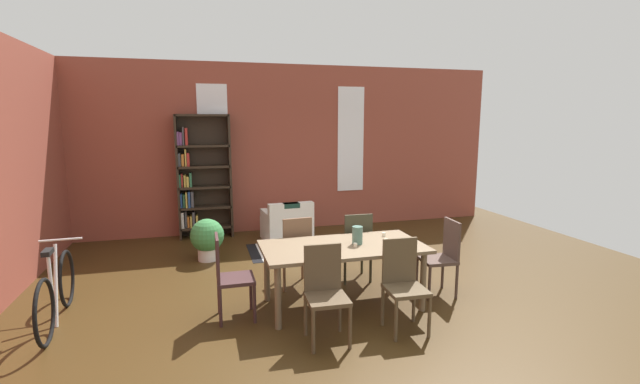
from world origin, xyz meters
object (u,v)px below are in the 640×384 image
object	(u,v)px
dining_table	(343,252)
dining_chair_near_left	(325,290)
dining_chair_near_right	(403,282)
dining_chair_far_left	(295,249)
bicycle_second	(56,292)
potted_plant_by_shelf	(207,238)
bookshelf_tall	(200,178)
dining_chair_head_right	(443,255)
armchair_white	(287,226)
vase_on_table	(357,235)
dining_chair_head_left	(229,274)
dining_chair_far_right	(356,244)

from	to	relation	value
dining_table	dining_chair_near_left	world-z (taller)	dining_chair_near_left
dining_chair_near_right	dining_chair_far_left	bearing A→B (deg)	120.68
bicycle_second	dining_table	bearing A→B (deg)	-7.66
bicycle_second	potted_plant_by_shelf	bearing A→B (deg)	47.24
bookshelf_tall	potted_plant_by_shelf	distance (m)	1.63
dining_chair_near_left	dining_chair_head_right	bearing A→B (deg)	22.15
armchair_white	bookshelf_tall	bearing A→B (deg)	154.35
vase_on_table	dining_chair_head_right	xyz separation A→B (m)	(1.14, -0.00, -0.33)
vase_on_table	bookshelf_tall	xyz separation A→B (m)	(-1.74, 3.61, 0.27)
dining_chair_near_right	dining_chair_head_left	bearing A→B (deg)	157.78
dining_chair_head_right	bicycle_second	bearing A→B (deg)	174.54
vase_on_table	dining_chair_head_left	bearing A→B (deg)	179.99
armchair_white	potted_plant_by_shelf	size ratio (longest dim) A/B	1.31
armchair_white	bicycle_second	size ratio (longest dim) A/B	0.52
armchair_white	dining_chair_far_right	bearing A→B (deg)	-76.89
dining_table	vase_on_table	bearing A→B (deg)	-0.00
dining_chair_near_left	potted_plant_by_shelf	world-z (taller)	dining_chair_near_left
dining_table	bicycle_second	bearing A→B (deg)	172.34
dining_chair_head_left	dining_chair_far_left	bearing A→B (deg)	38.37
dining_table	potted_plant_by_shelf	distance (m)	2.65
dining_chair_head_left	potted_plant_by_shelf	bearing A→B (deg)	94.97
vase_on_table	armchair_white	xyz separation A→B (m)	(-0.27, 2.91, -0.57)
dining_chair_head_right	armchair_white	bearing A→B (deg)	115.76
dining_chair_near_right	dining_chair_near_left	size ratio (longest dim) A/B	1.00
dining_chair_far_left	armchair_white	bearing A→B (deg)	81.58
bookshelf_tall	armchair_white	xyz separation A→B (m)	(1.48, -0.71, -0.84)
vase_on_table	bicycle_second	distance (m)	3.36
dining_chair_head_left	dining_chair_near_left	bearing A→B (deg)	-38.50
dining_chair_near_left	bicycle_second	xyz separation A→B (m)	(-2.70, 1.13, -0.17)
armchair_white	dining_table	bearing A→B (deg)	-88.20
dining_chair_far_left	armchair_white	distance (m)	2.23
bookshelf_tall	dining_chair_head_left	bearing A→B (deg)	-85.99
dining_chair_far_left	dining_chair_far_right	xyz separation A→B (m)	(0.84, -0.00, 0.00)
dining_chair_near_left	vase_on_table	bearing A→B (deg)	49.99
dining_chair_far_left	dining_chair_near_right	world-z (taller)	same
dining_chair_far_right	armchair_white	size ratio (longest dim) A/B	1.10
dining_chair_head_right	bicycle_second	size ratio (longest dim) A/B	0.57
dining_chair_far_left	bookshelf_tall	xyz separation A→B (m)	(-1.15, 2.90, 0.60)
dining_chair_far_right	armchair_white	distance (m)	2.27
dining_chair_head_left	dining_chair_near_right	xyz separation A→B (m)	(1.74, -0.71, 0.00)
dining_chair_near_right	bicycle_second	size ratio (longest dim) A/B	0.57
dining_chair_far_right	armchair_white	world-z (taller)	dining_chair_far_right
dining_chair_head_right	armchair_white	world-z (taller)	dining_chair_head_right
dining_chair_far_right	bookshelf_tall	world-z (taller)	bookshelf_tall
dining_chair_near_right	dining_chair_head_right	bearing A→B (deg)	38.49
dining_chair_far_left	potted_plant_by_shelf	size ratio (longest dim) A/B	1.45
vase_on_table	dining_chair_far_right	distance (m)	0.82
dining_chair_head_left	dining_chair_near_right	world-z (taller)	same
dining_chair_near_right	potted_plant_by_shelf	xyz separation A→B (m)	(-1.93, 2.88, -0.15)
dining_chair_head_left	bicycle_second	bearing A→B (deg)	166.92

